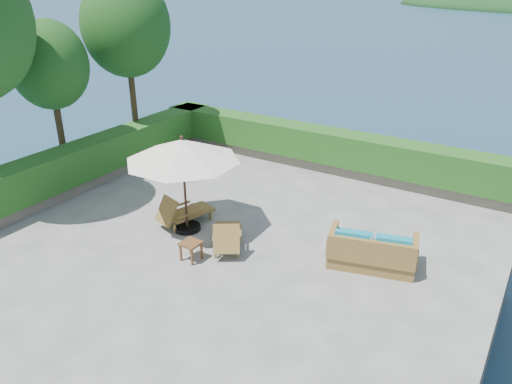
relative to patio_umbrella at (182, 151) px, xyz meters
The scene contains 14 objects.
ground 2.45m from the patio_umbrella, ahead, with size 12.00×12.00×0.00m, color gray.
foundation 3.87m from the patio_umbrella, ahead, with size 12.00×12.00×3.00m, color #544D43.
ocean 5.26m from the patio_umbrella, ahead, with size 600.00×600.00×0.00m, color #172F4A.
planter_wall_far 6.07m from the patio_umbrella, 77.47° to the left, with size 12.00×0.60×0.36m, color gray.
planter_wall_left 4.76m from the patio_umbrella, behind, with size 0.60×12.00×0.36m, color gray.
hedge_far 5.89m from the patio_umbrella, 77.47° to the left, with size 12.40×0.90×1.00m, color #194413.
hedge_left 4.53m from the patio_umbrella, behind, with size 0.90×12.40×1.00m, color #194413.
tree_mid 5.37m from the patio_umbrella, behind, with size 2.20×2.20×4.83m.
tree_far 6.18m from the patio_umbrella, 145.89° to the left, with size 2.80×2.80×6.03m.
patio_umbrella is the anchor object (origin of this frame).
lounge_left 1.78m from the patio_umbrella, 148.37° to the left, with size 1.02×1.59×0.85m.
lounge_right 2.27m from the patio_umbrella, ahead, with size 1.30×1.55×0.84m.
side_table 2.27m from the patio_umbrella, 47.29° to the right, with size 0.44×0.44×0.45m.
wicker_loveseat 4.95m from the patio_umbrella, 10.12° to the left, with size 2.09×1.42×0.94m.
Camera 1 is at (6.12, -8.59, 6.10)m, focal length 35.00 mm.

